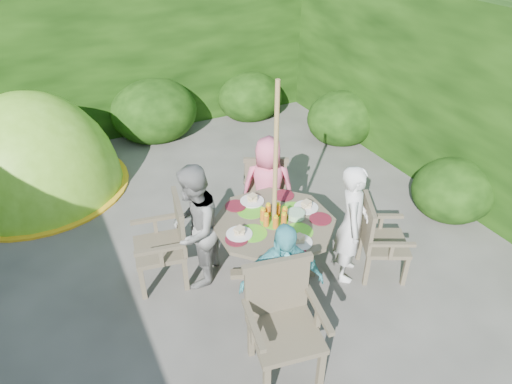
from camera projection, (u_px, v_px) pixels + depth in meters
name	position (u px, v px, depth m)	size (l,w,h in m)	color
ground	(191.00, 260.00, 5.17)	(60.00, 60.00, 0.00)	#4B4943
hedge_enclosure	(145.00, 116.00, 5.48)	(9.00, 9.00, 2.50)	black
patio_table	(274.00, 230.00, 4.64)	(1.67, 1.67, 0.88)	#48402F
parasol_pole	(275.00, 191.00, 4.37)	(0.04, 0.04, 2.20)	olive
garden_chair_right	(378.00, 238.00, 4.78)	(0.65, 0.67, 0.87)	#48402F
garden_chair_left	(167.00, 241.00, 4.67)	(0.59, 0.64, 0.94)	#48402F
garden_chair_back	(266.00, 184.00, 5.64)	(0.69, 0.66, 0.89)	#48402F
garden_chair_front	(282.00, 320.00, 3.77)	(0.69, 0.64, 1.01)	#48402F
child_right	(352.00, 224.00, 4.65)	(0.49, 0.32, 1.33)	white
child_left	(194.00, 228.00, 4.57)	(0.66, 0.52, 1.37)	gray
child_back	(268.00, 187.00, 5.30)	(0.61, 0.40, 1.25)	#EB6183
child_front	(282.00, 285.00, 3.96)	(0.75, 0.31, 1.29)	#52B9C0
dome_tent	(41.00, 189.00, 6.43)	(2.64, 2.64, 2.77)	#73BD24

